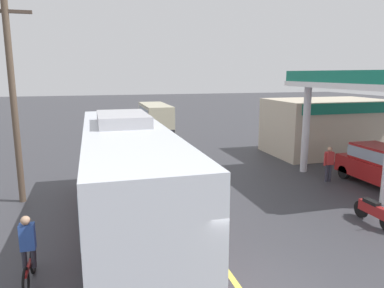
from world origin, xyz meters
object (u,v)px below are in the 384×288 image
(coach_bus_main, at_px, (127,179))
(cyclist_on_shoulder, at_px, (28,253))
(minibus_opposing_lane, at_px, (155,116))
(pedestrian_near_pump, at_px, (329,162))
(motorcycle_parked_forecourt, at_px, (374,211))
(car_at_pump, at_px, (381,164))

(coach_bus_main, distance_m, cyclist_on_shoulder, 3.64)
(minibus_opposing_lane, xyz_separation_m, pedestrian_near_pump, (5.36, -15.85, -0.54))
(motorcycle_parked_forecourt, bearing_deg, minibus_opposing_lane, 100.50)
(cyclist_on_shoulder, bearing_deg, motorcycle_parked_forecourt, 3.72)
(minibus_opposing_lane, bearing_deg, cyclist_on_shoulder, -107.75)
(minibus_opposing_lane, xyz_separation_m, cyclist_on_shoulder, (-6.77, -21.14, -0.69))
(car_at_pump, xyz_separation_m, pedestrian_near_pump, (-1.78, 1.22, -0.08))
(car_at_pump, distance_m, minibus_opposing_lane, 18.51)
(coach_bus_main, xyz_separation_m, pedestrian_near_pump, (9.53, 2.92, -0.79))
(coach_bus_main, distance_m, car_at_pump, 11.46)
(minibus_opposing_lane, bearing_deg, motorcycle_parked_forecourt, -79.50)
(motorcycle_parked_forecourt, bearing_deg, cyclist_on_shoulder, -176.28)
(car_at_pump, relative_size, minibus_opposing_lane, 0.69)
(motorcycle_parked_forecourt, bearing_deg, coach_bus_main, 168.07)
(coach_bus_main, bearing_deg, pedestrian_near_pump, 17.05)
(minibus_opposing_lane, height_order, motorcycle_parked_forecourt, minibus_opposing_lane)
(pedestrian_near_pump, bearing_deg, car_at_pump, -34.39)
(coach_bus_main, xyz_separation_m, minibus_opposing_lane, (4.17, 18.77, -0.25))
(cyclist_on_shoulder, bearing_deg, pedestrian_near_pump, 23.58)
(minibus_opposing_lane, relative_size, motorcycle_parked_forecourt, 3.41)
(coach_bus_main, distance_m, motorcycle_parked_forecourt, 8.24)
(cyclist_on_shoulder, xyz_separation_m, pedestrian_near_pump, (12.12, 5.29, 0.15))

